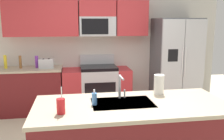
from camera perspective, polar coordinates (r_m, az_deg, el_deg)
The scene contains 12 objects.
kitchen_wall_unit at distance 5.21m, azimuth -4.36°, elevation 7.64°, with size 5.20×0.43×2.60m.
back_counter at distance 5.15m, azimuth -18.37°, elevation -4.49°, with size 1.27×0.63×0.90m.
range_oven at distance 5.10m, azimuth -3.51°, elevation -4.16°, with size 1.36×0.61×1.10m.
refrigerator at distance 5.34m, azimuth 14.44°, elevation 1.49°, with size 0.90×0.76×1.85m.
toaster at distance 4.94m, azimuth -14.89°, elevation 1.47°, with size 0.28×0.16×0.18m.
pepper_mill at distance 5.05m, azimuth -20.35°, elevation 1.73°, with size 0.05×0.05×0.24m, color brown.
bottle_purple at distance 5.02m, azimuth -16.94°, elevation 1.81°, with size 0.06×0.06×0.23m, color purple.
bottle_yellow at distance 5.16m, azimuth -23.34°, elevation 1.74°, with size 0.06×0.06×0.25m, color yellow.
sink_faucet at distance 2.86m, azimuth 2.00°, elevation -3.42°, with size 0.08×0.21×0.28m.
drink_cup_red at distance 2.48m, azimuth -11.69°, elevation -8.14°, with size 0.08×0.08×0.27m.
soap_dispenser at distance 2.69m, azimuth -4.09°, elevation -6.60°, with size 0.06×0.06×0.17m.
paper_towel_roll at distance 3.12m, azimuth 10.74°, elevation -3.27°, with size 0.12×0.12×0.24m, color white.
Camera 1 is at (-0.58, -3.10, 1.79)m, focal length 39.71 mm.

